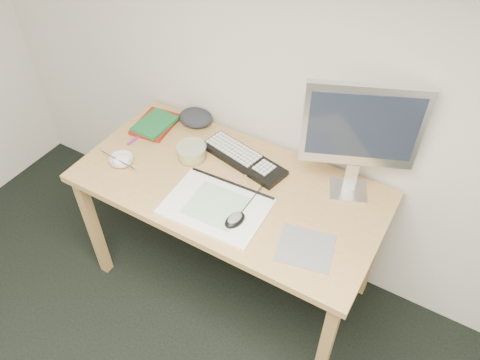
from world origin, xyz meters
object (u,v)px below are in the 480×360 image
Objects in this scene: desk at (229,196)px; sketchpad at (216,206)px; monitor at (361,130)px; rice_bowl at (122,161)px; keyboard at (243,159)px.

sketchpad is (0.03, -0.15, 0.09)m from desk.
sketchpad is at bearing -162.52° from monitor.
rice_bowl is (-0.53, 0.01, 0.01)m from sketchpad.
sketchpad is 3.84× the size of rice_bowl.
keyboard is 0.80× the size of monitor.
desk is at bearing -70.48° from keyboard.
desk is 2.56× the size of monitor.
rice_bowl is at bearing 175.99° from sketchpad.
monitor is 4.86× the size of rice_bowl.
desk is at bearing 15.21° from rice_bowl.
monitor is (0.48, 0.23, 0.42)m from desk.
monitor is (0.50, 0.07, 0.33)m from keyboard.
sketchpad is at bearing -79.63° from desk.
monitor is at bearing 20.67° from rice_bowl.
desk is 12.46× the size of rice_bowl.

